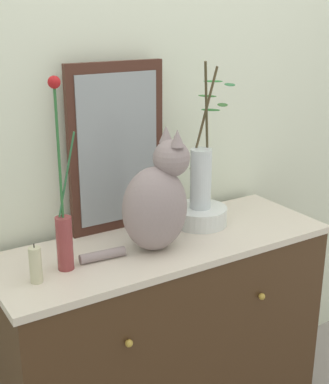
{
  "coord_description": "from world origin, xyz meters",
  "views": [
    {
      "loc": [
        -0.9,
        -1.45,
        1.63
      ],
      "look_at": [
        0.0,
        0.0,
        1.05
      ],
      "focal_mm": 50.24,
      "sensor_mm": 36.0,
      "label": 1
    }
  ],
  "objects": [
    {
      "name": "mirror_leaning",
      "position": [
        -0.08,
        0.19,
        1.16
      ],
      "size": [
        0.36,
        0.03,
        0.6
      ],
      "color": "#43241B",
      "rests_on": "sideboard"
    },
    {
      "name": "vase_glass_clear",
      "position": [
        0.2,
        0.06,
        1.07
      ],
      "size": [
        0.16,
        0.2,
        0.54
      ],
      "color": "silver",
      "rests_on": "bowl_porcelain"
    },
    {
      "name": "sideboard",
      "position": [
        0.0,
        -0.0,
        0.43
      ],
      "size": [
        1.2,
        0.45,
        0.87
      ],
      "color": "#412B18",
      "rests_on": "ground_plane"
    },
    {
      "name": "wall_back",
      "position": [
        0.0,
        0.29,
        1.3
      ],
      "size": [
        4.4,
        0.08,
        2.6
      ],
      "primitive_type": "cube",
      "color": "silver",
      "rests_on": "ground_plane"
    },
    {
      "name": "vase_slim_green",
      "position": [
        -0.37,
        -0.02,
        1.01
      ],
      "size": [
        0.08,
        0.05,
        0.59
      ],
      "color": "brown",
      "rests_on": "sideboard"
    },
    {
      "name": "candle_pillar",
      "position": [
        -0.48,
        -0.05,
        0.92
      ],
      "size": [
        0.04,
        0.04,
        0.12
      ],
      "color": "beige",
      "rests_on": "sideboard"
    },
    {
      "name": "cat_sitting",
      "position": [
        -0.05,
        -0.04,
        1.03
      ],
      "size": [
        0.39,
        0.19,
        0.41
      ],
      "color": "gray",
      "rests_on": "sideboard"
    },
    {
      "name": "bowl_porcelain",
      "position": [
        0.2,
        0.06,
        0.9
      ],
      "size": [
        0.2,
        0.2,
        0.07
      ],
      "primitive_type": "cylinder",
      "color": "silver",
      "rests_on": "sideboard"
    }
  ]
}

